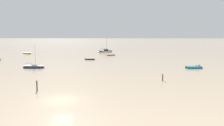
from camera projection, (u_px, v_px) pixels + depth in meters
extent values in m
plane|color=tan|center=(62.00, 100.00, 28.36)|extent=(800.00, 800.00, 0.00)
ellipsoid|color=gray|center=(111.00, 55.00, 86.73)|extent=(3.56, 2.95, 0.55)
cube|color=brown|center=(111.00, 55.00, 86.70)|extent=(3.32, 2.77, 0.07)
cube|color=brown|center=(111.00, 55.00, 86.71)|extent=(0.78, 1.02, 0.06)
ellipsoid|color=gold|center=(27.00, 53.00, 93.91)|extent=(4.87, 3.53, 0.74)
cube|color=silver|center=(27.00, 53.00, 93.87)|extent=(4.53, 3.34, 0.10)
cube|color=silver|center=(27.00, 53.00, 93.88)|extent=(0.91, 1.41, 0.07)
ellipsoid|color=white|center=(105.00, 52.00, 101.73)|extent=(7.25, 5.60, 1.23)
cube|color=black|center=(105.00, 51.00, 101.67)|extent=(6.22, 4.86, 0.12)
cube|color=black|center=(106.00, 50.00, 101.80)|extent=(2.10, 1.94, 0.44)
cylinder|color=#B7BABF|center=(107.00, 42.00, 101.54)|extent=(0.12, 0.12, 6.77)
cylinder|color=beige|center=(103.00, 49.00, 101.13)|extent=(3.48, 2.25, 0.25)
cube|color=#197084|center=(193.00, 68.00, 54.24)|extent=(3.58, 1.78, 0.68)
cone|color=#197084|center=(201.00, 68.00, 54.35)|extent=(1.21, 1.47, 1.36)
cube|color=silver|center=(194.00, 67.00, 54.21)|extent=(3.66, 1.82, 0.08)
cube|color=silver|center=(196.00, 65.00, 54.21)|extent=(0.35, 0.48, 0.38)
cube|color=black|center=(186.00, 67.00, 54.11)|extent=(0.24, 0.29, 0.48)
ellipsoid|color=black|center=(90.00, 59.00, 72.86)|extent=(3.48, 1.52, 0.53)
cube|color=#33383F|center=(90.00, 58.00, 72.84)|extent=(3.21, 1.47, 0.07)
cube|color=#33383F|center=(90.00, 59.00, 72.85)|extent=(0.33, 1.05, 0.05)
ellipsoid|color=navy|center=(34.00, 67.00, 54.83)|extent=(5.19, 1.61, 0.89)
cube|color=silver|center=(34.00, 66.00, 54.79)|extent=(4.41, 1.45, 0.09)
cube|color=silver|center=(35.00, 65.00, 54.74)|extent=(1.25, 0.89, 0.32)
cylinder|color=#B7BABF|center=(35.00, 55.00, 54.45)|extent=(0.09, 0.09, 4.92)
cylinder|color=beige|center=(31.00, 63.00, 54.74)|extent=(2.85, 0.18, 0.18)
cylinder|color=#4B3323|center=(37.00, 86.00, 32.85)|extent=(0.18, 0.18, 1.68)
cylinder|color=silver|center=(37.00, 81.00, 32.75)|extent=(0.22, 0.22, 0.08)
cylinder|color=#423323|center=(163.00, 78.00, 39.75)|extent=(0.18, 0.18, 1.38)
cylinder|color=silver|center=(163.00, 74.00, 39.67)|extent=(0.22, 0.22, 0.08)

